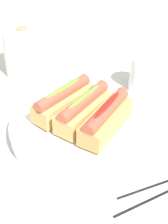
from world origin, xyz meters
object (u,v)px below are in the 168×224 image
object	(u,v)px
hotdog_side	(63,100)
water_glass	(142,75)
chopstick_far	(165,192)
serving_bowl	(84,125)
hotdog_front	(106,118)
paper_towel_roll	(24,52)
hotdog_back	(84,109)

from	to	relation	value
hotdog_side	water_glass	world-z (taller)	hotdog_side
chopstick_far	serving_bowl	bearing A→B (deg)	102.32
hotdog_front	paper_towel_roll	bearing A→B (deg)	82.21
hotdog_front	chopstick_far	bearing A→B (deg)	-97.05
hotdog_back	water_glass	size ratio (longest dim) A/B	1.75
serving_bowl	hotdog_front	world-z (taller)	hotdog_front
hotdog_back	serving_bowl	bearing A→B (deg)	90.00
serving_bowl	chopstick_far	xyz separation A→B (m)	(-0.01, -0.22, -0.02)
hotdog_back	chopstick_far	distance (m)	0.23
serving_bowl	hotdog_front	bearing A→B (deg)	-78.37
paper_towel_roll	chopstick_far	bearing A→B (deg)	-97.55
paper_towel_roll	chopstick_far	xyz separation A→B (m)	(-0.07, -0.53, -0.06)
chopstick_far	hotdog_back	bearing A→B (deg)	102.32
serving_bowl	paper_towel_roll	xyz separation A→B (m)	(0.06, 0.30, 0.05)
serving_bowl	hotdog_back	distance (m)	0.04
serving_bowl	hotdog_side	distance (m)	0.07
serving_bowl	chopstick_far	size ratio (longest dim) A/B	1.47
hotdog_side	chopstick_far	xyz separation A→B (m)	(0.00, -0.28, -0.06)
hotdog_back	paper_towel_roll	size ratio (longest dim) A/B	1.17
hotdog_back	water_glass	xyz separation A→B (m)	(0.23, 0.03, -0.02)
hotdog_back	hotdog_front	bearing A→B (deg)	-78.37
hotdog_back	paper_towel_roll	distance (m)	0.31
water_glass	chopstick_far	xyz separation A→B (m)	(-0.24, -0.25, -0.04)
paper_towel_roll	serving_bowl	bearing A→B (deg)	-101.20
water_glass	paper_towel_roll	world-z (taller)	paper_towel_roll
hotdog_front	chopstick_far	xyz separation A→B (m)	(-0.02, -0.17, -0.06)
paper_towel_roll	chopstick_far	distance (m)	0.53
hotdog_side	chopstick_far	distance (m)	0.28
paper_towel_roll	water_glass	bearing A→B (deg)	-57.60
hotdog_back	paper_towel_roll	bearing A→B (deg)	78.80
serving_bowl	water_glass	distance (m)	0.24
serving_bowl	hotdog_side	world-z (taller)	hotdog_side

